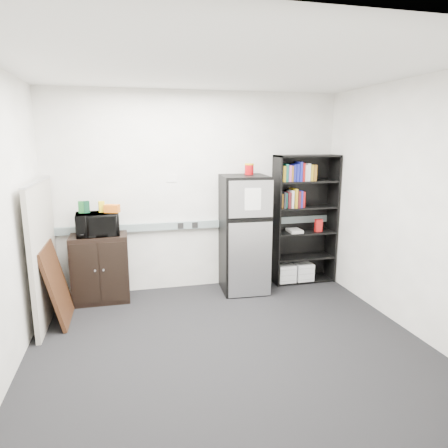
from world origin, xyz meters
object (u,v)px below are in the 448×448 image
at_px(cubicle_partition, 43,252).
at_px(microwave, 97,224).
at_px(bookshelf, 303,217).
at_px(cabinet, 101,268).
at_px(refrigerator, 244,234).

distance_m(cubicle_partition, microwave, 0.74).
bearing_deg(bookshelf, cabinet, -178.67).
xyz_separation_m(cubicle_partition, refrigerator, (2.48, 0.34, -0.01)).
bearing_deg(cubicle_partition, bookshelf, 8.13).
bearing_deg(refrigerator, microwave, -178.59).
xyz_separation_m(bookshelf, refrigerator, (-0.93, -0.15, -0.17)).
bearing_deg(microwave, refrigerator, -6.13).
xyz_separation_m(cabinet, refrigerator, (1.90, -0.08, 0.36)).
height_order(cabinet, microwave, microwave).
relative_size(cubicle_partition, cabinet, 1.84).
height_order(cubicle_partition, microwave, cubicle_partition).
bearing_deg(cubicle_partition, cabinet, 36.09).
distance_m(cubicle_partition, cabinet, 0.81).
xyz_separation_m(bookshelf, cabinet, (-2.83, -0.07, -0.53)).
height_order(cubicle_partition, refrigerator, cubicle_partition).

